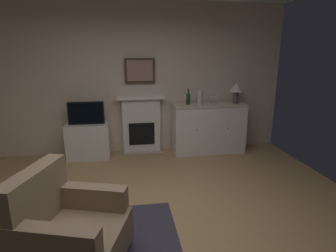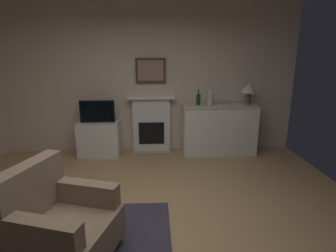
{
  "view_description": "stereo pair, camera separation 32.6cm",
  "coord_description": "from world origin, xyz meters",
  "px_view_note": "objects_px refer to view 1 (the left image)",
  "views": [
    {
      "loc": [
        -0.2,
        -2.44,
        1.83
      ],
      "look_at": [
        0.28,
        0.68,
        1.0
      ],
      "focal_mm": 28.76,
      "sensor_mm": 36.0,
      "label": 1
    },
    {
      "loc": [
        0.13,
        -2.47,
        1.83
      ],
      "look_at": [
        0.28,
        0.68,
        1.0
      ],
      "focal_mm": 28.76,
      "sensor_mm": 36.0,
      "label": 2
    }
  ],
  "objects_px": {
    "framed_picture": "(140,71)",
    "wine_glass_left": "(207,98)",
    "sideboard_cabinet": "(208,128)",
    "wine_glass_center": "(212,97)",
    "wine_bottle": "(188,99)",
    "tv_set": "(86,113)",
    "tv_cabinet": "(88,141)",
    "armchair": "(68,230)",
    "vase_decorative": "(200,97)",
    "table_lamp": "(236,89)",
    "fireplace_unit": "(141,125)",
    "wine_glass_right": "(218,98)"
  },
  "relations": [
    {
      "from": "framed_picture",
      "to": "table_lamp",
      "type": "bearing_deg",
      "value": -7.08
    },
    {
      "from": "wine_glass_left",
      "to": "vase_decorative",
      "type": "height_order",
      "value": "vase_decorative"
    },
    {
      "from": "fireplace_unit",
      "to": "wine_glass_left",
      "type": "distance_m",
      "value": 1.33
    },
    {
      "from": "fireplace_unit",
      "to": "wine_bottle",
      "type": "bearing_deg",
      "value": -10.51
    },
    {
      "from": "framed_picture",
      "to": "wine_bottle",
      "type": "relative_size",
      "value": 1.9
    },
    {
      "from": "fireplace_unit",
      "to": "wine_glass_center",
      "type": "relative_size",
      "value": 6.67
    },
    {
      "from": "framed_picture",
      "to": "table_lamp",
      "type": "distance_m",
      "value": 1.83
    },
    {
      "from": "armchair",
      "to": "tv_cabinet",
      "type": "bearing_deg",
      "value": 93.79
    },
    {
      "from": "armchair",
      "to": "table_lamp",
      "type": "bearing_deg",
      "value": 46.33
    },
    {
      "from": "fireplace_unit",
      "to": "wine_glass_right",
      "type": "height_order",
      "value": "wine_glass_right"
    },
    {
      "from": "wine_bottle",
      "to": "wine_glass_center",
      "type": "xyz_separation_m",
      "value": [
        0.45,
        -0.0,
        0.01
      ]
    },
    {
      "from": "sideboard_cabinet",
      "to": "framed_picture",
      "type": "bearing_deg",
      "value": 170.11
    },
    {
      "from": "wine_glass_left",
      "to": "table_lamp",
      "type": "bearing_deg",
      "value": 3.57
    },
    {
      "from": "framed_picture",
      "to": "vase_decorative",
      "type": "relative_size",
      "value": 1.96
    },
    {
      "from": "sideboard_cabinet",
      "to": "wine_glass_right",
      "type": "xyz_separation_m",
      "value": [
        0.15,
        -0.04,
        0.59
      ]
    },
    {
      "from": "fireplace_unit",
      "to": "tv_cabinet",
      "type": "height_order",
      "value": "fireplace_unit"
    },
    {
      "from": "framed_picture",
      "to": "wine_glass_left",
      "type": "relative_size",
      "value": 3.33
    },
    {
      "from": "wine_bottle",
      "to": "tv_set",
      "type": "height_order",
      "value": "wine_bottle"
    },
    {
      "from": "fireplace_unit",
      "to": "wine_bottle",
      "type": "relative_size",
      "value": 3.79
    },
    {
      "from": "vase_decorative",
      "to": "armchair",
      "type": "bearing_deg",
      "value": -125.1
    },
    {
      "from": "wine_bottle",
      "to": "wine_glass_left",
      "type": "xyz_separation_m",
      "value": [
        0.34,
        -0.05,
        0.01
      ]
    },
    {
      "from": "wine_glass_left",
      "to": "armchair",
      "type": "relative_size",
      "value": 0.17
    },
    {
      "from": "sideboard_cabinet",
      "to": "table_lamp",
      "type": "xyz_separation_m",
      "value": [
        0.51,
        0.0,
        0.75
      ]
    },
    {
      "from": "framed_picture",
      "to": "vase_decorative",
      "type": "xyz_separation_m",
      "value": [
        1.07,
        -0.27,
        -0.47
      ]
    },
    {
      "from": "tv_set",
      "to": "wine_glass_center",
      "type": "bearing_deg",
      "value": 0.54
    },
    {
      "from": "wine_glass_center",
      "to": "vase_decorative",
      "type": "relative_size",
      "value": 0.59
    },
    {
      "from": "wine_bottle",
      "to": "tv_cabinet",
      "type": "height_order",
      "value": "wine_bottle"
    },
    {
      "from": "fireplace_unit",
      "to": "wine_bottle",
      "type": "distance_m",
      "value": 1.02
    },
    {
      "from": "wine_glass_center",
      "to": "armchair",
      "type": "distance_m",
      "value": 3.51
    },
    {
      "from": "tv_cabinet",
      "to": "armchair",
      "type": "bearing_deg",
      "value": -86.21
    },
    {
      "from": "armchair",
      "to": "wine_glass_left",
      "type": "bearing_deg",
      "value": 53.13
    },
    {
      "from": "sideboard_cabinet",
      "to": "wine_bottle",
      "type": "xyz_separation_m",
      "value": [
        -0.41,
        0.02,
        0.58
      ]
    },
    {
      "from": "tv_set",
      "to": "armchair",
      "type": "relative_size",
      "value": 0.62
    },
    {
      "from": "wine_glass_left",
      "to": "sideboard_cabinet",
      "type": "bearing_deg",
      "value": 28.23
    },
    {
      "from": "wine_glass_left",
      "to": "wine_glass_center",
      "type": "height_order",
      "value": "same"
    },
    {
      "from": "wine_glass_center",
      "to": "tv_cabinet",
      "type": "distance_m",
      "value": 2.41
    },
    {
      "from": "table_lamp",
      "to": "wine_glass_left",
      "type": "bearing_deg",
      "value": -176.43
    },
    {
      "from": "fireplace_unit",
      "to": "table_lamp",
      "type": "bearing_deg",
      "value": -5.65
    },
    {
      "from": "vase_decorative",
      "to": "tv_set",
      "type": "bearing_deg",
      "value": 178.83
    },
    {
      "from": "framed_picture",
      "to": "table_lamp",
      "type": "relative_size",
      "value": 1.37
    },
    {
      "from": "wine_glass_left",
      "to": "tv_cabinet",
      "type": "xyz_separation_m",
      "value": [
        -2.18,
        0.05,
        -0.74
      ]
    },
    {
      "from": "vase_decorative",
      "to": "armchair",
      "type": "xyz_separation_m",
      "value": [
        -1.87,
        -2.66,
        -0.7
      ]
    },
    {
      "from": "sideboard_cabinet",
      "to": "wine_glass_center",
      "type": "xyz_separation_m",
      "value": [
        0.04,
        0.01,
        0.59
      ]
    },
    {
      "from": "tv_cabinet",
      "to": "vase_decorative",
      "type": "bearing_deg",
      "value": -1.82
    },
    {
      "from": "wine_glass_center",
      "to": "vase_decorative",
      "type": "distance_m",
      "value": 0.25
    },
    {
      "from": "sideboard_cabinet",
      "to": "armchair",
      "type": "height_order",
      "value": "sideboard_cabinet"
    },
    {
      "from": "wine_bottle",
      "to": "wine_glass_center",
      "type": "distance_m",
      "value": 0.45
    },
    {
      "from": "table_lamp",
      "to": "wine_glass_center",
      "type": "xyz_separation_m",
      "value": [
        -0.47,
        0.01,
        -0.16
      ]
    },
    {
      "from": "fireplace_unit",
      "to": "vase_decorative",
      "type": "distance_m",
      "value": 1.22
    },
    {
      "from": "wine_glass_center",
      "to": "tv_cabinet",
      "type": "bearing_deg",
      "value": 179.96
    }
  ]
}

